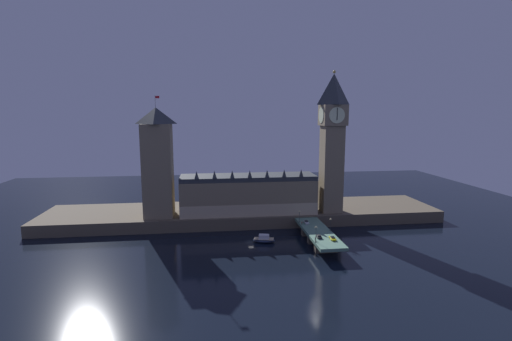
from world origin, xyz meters
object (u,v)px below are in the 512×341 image
pedestrian_near_rail (315,239)px  boat_upstream (264,240)px  street_lamp_mid (330,223)px  clock_tower (332,139)px  pedestrian_far_rail (302,223)px  car_southbound_lead (333,238)px  street_lamp_far (299,215)px  street_lamp_near (316,232)px  victoria_tower (158,162)px  car_northbound_lead (306,222)px  car_northbound_trail (319,237)px

pedestrian_near_rail → boat_upstream: 26.52m
pedestrian_near_rail → street_lamp_mid: street_lamp_mid is taller
clock_tower → pedestrian_far_rail: (-21.29, -20.92, -40.23)m
clock_tower → street_lamp_mid: clock_tower is taller
pedestrian_near_rail → clock_tower: bearing=64.5°
clock_tower → car_southbound_lead: clock_tower is taller
street_lamp_far → pedestrian_near_rail: bearing=-89.2°
pedestrian_far_rail → street_lamp_near: street_lamp_near is taller
street_lamp_mid → boat_upstream: size_ratio=0.54×
victoria_tower → street_lamp_near: bearing=-34.3°
pedestrian_far_rail → street_lamp_far: size_ratio=0.26×
clock_tower → pedestrian_near_rail: bearing=-115.5°
car_northbound_lead → street_lamp_mid: (8.26, -12.46, 3.11)m
street_lamp_mid → street_lamp_near: bearing=-127.4°
boat_upstream → victoria_tower: bearing=149.8°
car_northbound_trail → street_lamp_mid: (8.26, 9.37, 3.19)m
clock_tower → car_southbound_lead: 61.45m
car_northbound_trail → pedestrian_far_rail: 20.54m
pedestrian_near_rail → pedestrian_far_rail: pedestrian_near_rail is taller
pedestrian_near_rail → street_lamp_mid: bearing=49.4°
victoria_tower → car_northbound_lead: 82.45m
boat_upstream → street_lamp_near: bearing=-43.4°
victoria_tower → car_northbound_trail: size_ratio=16.47×
car_northbound_trail → street_lamp_far: bearing=97.1°
car_northbound_trail → car_southbound_lead: car_northbound_trail is taller
car_northbound_trail → boat_upstream: (-22.67, 13.23, -5.00)m
car_northbound_trail → street_lamp_far: street_lamp_far is taller
car_northbound_trail → street_lamp_near: size_ratio=0.53×
car_northbound_trail → street_lamp_near: 7.25m
street_lamp_far → boat_upstream: bearing=-151.1°
street_lamp_near → boat_upstream: (-19.65, 18.58, -8.85)m
car_southbound_lead → boat_upstream: (-27.90, 16.21, -5.00)m
victoria_tower → pedestrian_near_rail: victoria_tower is taller
car_southbound_lead → street_lamp_far: bearing=107.0°
clock_tower → street_lamp_far: clock_tower is taller
street_lamp_mid → pedestrian_near_rail: bearing=-130.6°
clock_tower → pedestrian_near_rail: 63.70m
street_lamp_near → street_lamp_mid: street_lamp_near is taller
street_lamp_near → street_lamp_far: (-0.00, 29.44, -0.58)m
car_southbound_lead → street_lamp_near: bearing=-164.0°
victoria_tower → car_northbound_trail: (74.32, -43.27, -28.62)m
clock_tower → car_northbound_trail: clock_tower is taller
victoria_tower → pedestrian_near_rail: size_ratio=37.44×
victoria_tower → street_lamp_far: victoria_tower is taller
street_lamp_near → street_lamp_mid: size_ratio=1.18×
car_southbound_lead → pedestrian_far_rail: 24.64m
car_northbound_trail → street_lamp_mid: size_ratio=0.63×
pedestrian_far_rail → clock_tower: bearing=44.5°
pedestrian_far_rail → boat_upstream: 21.91m
car_northbound_lead → pedestrian_near_rail: bearing=-95.9°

